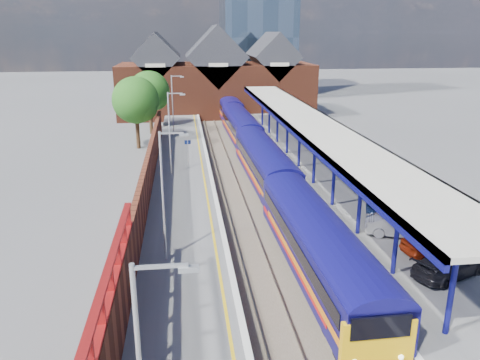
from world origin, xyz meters
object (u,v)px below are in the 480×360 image
Objects in this scene: lamp_post_c at (171,128)px; parked_car_silver at (401,225)px; train at (251,140)px; lamp_post_d at (174,102)px; parked_car_dark at (450,264)px; parked_car_blue at (402,212)px; platform_sign at (188,149)px; parked_car_red at (438,241)px; lamp_post_b at (165,189)px.

parked_car_silver is (13.74, -14.69, -3.31)m from lamp_post_c.
train is 22.86m from parked_car_silver.
lamp_post_d is (0.00, 16.00, 0.00)m from lamp_post_c.
train reaches higher than parked_car_dark.
lamp_post_d is at bearing 44.74° from parked_car_blue.
parked_car_blue is (14.86, -28.50, -3.37)m from lamp_post_d.
lamp_post_c and lamp_post_d have the same top height.
lamp_post_c is at bearing -136.73° from train.
platform_sign is at bearing 55.74° from lamp_post_c.
parked_car_red is at bearing -39.79° from parked_car_dark.
lamp_post_b is 16.00m from lamp_post_c.
parked_car_red is 0.99× the size of parked_car_silver.
lamp_post_b is 1.70× the size of parked_car_silver.
parked_car_blue is at bearing -40.06° from lamp_post_c.
parked_car_blue is at bearing -12.70° from parked_car_red.
parked_car_silver is 2.46m from parked_car_blue.
parked_car_silver reaches higher than parked_car_blue.
lamp_post_b is 1.00× the size of lamp_post_c.
parked_car_silver is (13.74, -30.69, -3.31)m from lamp_post_d.
parked_car_red is 0.94× the size of parked_car_dark.
lamp_post_c is at bearing 29.51° from parked_car_red.
parked_car_blue is (7.01, -19.89, -0.50)m from train.
parked_car_silver is (-1.00, 2.44, -0.02)m from parked_car_red.
platform_sign is 0.58× the size of parked_car_dark.
parked_car_blue is at bearing -47.04° from platform_sign.
train is at bearing 35.09° from parked_car_silver.
lamp_post_d is at bearing -1.92° from parked_car_dark.
train is 16.12× the size of parked_car_red.
parked_car_silver is at bearing -53.44° from platform_sign.
parked_car_silver is 0.95× the size of parked_car_dark.
lamp_post_d reaches higher than parked_car_blue.
lamp_post_b reaches higher than train.
lamp_post_b is at bearing 52.21° from parked_car_dark.
platform_sign is at bearing 85.67° from lamp_post_b.
lamp_post_d is 1.61× the size of parked_car_dark.
lamp_post_b is 15.64m from parked_car_blue.
train reaches higher than parked_car_red.
train is 9.42× the size of lamp_post_b.
parked_car_blue is (14.86, -12.50, -3.37)m from lamp_post_c.
lamp_post_c is at bearing -90.00° from lamp_post_d.
parked_car_dark is at bearing -77.13° from train.
lamp_post_c is at bearing 67.14° from parked_car_blue.
lamp_post_d is 33.79m from parked_car_silver.
lamp_post_b reaches higher than parked_car_blue.
parked_car_red reaches higher than parked_car_silver.
platform_sign is 20.80m from parked_car_silver.
parked_car_red is at bearing -55.03° from platform_sign.
train is at bearing 36.60° from parked_car_blue.
parked_car_dark is at bearing -156.55° from parked_car_silver.
train is 16.03× the size of parked_car_silver.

